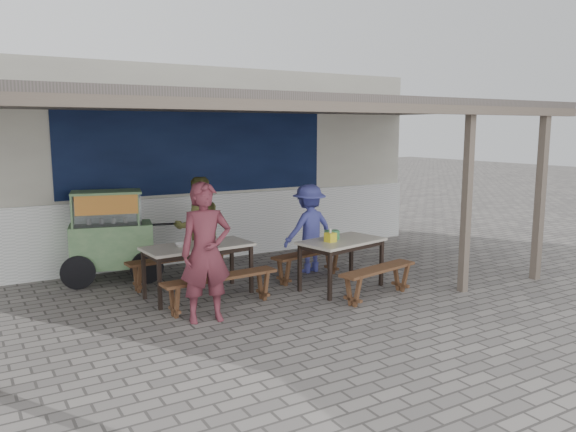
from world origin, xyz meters
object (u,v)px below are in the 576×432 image
(tissue_box, at_px, (330,237))
(table_left, at_px, (198,250))
(patron_wall_side, at_px, (198,227))
(bench_left_wall, at_px, (179,263))
(bench_right_wall, at_px, (309,259))
(vendor_cart, at_px, (110,233))
(table_right, at_px, (342,245))
(bench_right_street, at_px, (378,276))
(patron_street_side, at_px, (206,253))
(bench_left_street, at_px, (221,283))
(donation_box, at_px, (332,235))
(patron_right_table, at_px, (309,228))
(condiment_bowl, at_px, (182,245))
(condiment_jar, at_px, (207,238))

(tissue_box, bearing_deg, table_left, 156.27)
(patron_wall_side, bearing_deg, bench_left_wall, 40.91)
(bench_right_wall, height_order, vendor_cart, vendor_cart)
(table_right, distance_m, bench_right_street, 0.78)
(patron_street_side, bearing_deg, bench_left_street, 56.24)
(table_left, relative_size, bench_left_street, 0.96)
(bench_left_wall, distance_m, donation_box, 2.39)
(patron_wall_side, bearing_deg, vendor_cart, -13.68)
(vendor_cart, xyz_separation_m, patron_street_side, (0.58, -2.51, 0.10))
(table_left, bearing_deg, patron_right_table, 6.01)
(table_left, distance_m, donation_box, 2.01)
(condiment_bowl, bearing_deg, patron_street_side, -94.03)
(patron_right_table, relative_size, tissue_box, 10.91)
(bench_left_wall, relative_size, vendor_cart, 0.89)
(bench_right_wall, bearing_deg, patron_right_table, 45.24)
(bench_left_wall, bearing_deg, bench_right_wall, -24.93)
(table_right, xyz_separation_m, vendor_cart, (-2.89, 2.20, 0.11))
(bench_left_street, height_order, condiment_jar, condiment_jar)
(table_left, relative_size, patron_right_table, 1.06)
(bench_left_wall, xyz_separation_m, patron_street_side, (-0.26, -1.73, 0.53))
(vendor_cart, relative_size, patron_wall_side, 1.13)
(table_right, bearing_deg, table_left, 147.87)
(bench_right_wall, xyz_separation_m, patron_right_table, (0.27, 0.42, 0.41))
(bench_left_street, relative_size, patron_right_table, 1.11)
(bench_right_wall, bearing_deg, bench_right_street, -90.00)
(table_right, distance_m, vendor_cart, 3.63)
(table_right, xyz_separation_m, bench_right_street, (0.14, -0.69, -0.34))
(table_left, height_order, bench_right_street, table_left)
(bench_right_street, xyz_separation_m, tissue_box, (-0.38, 0.65, 0.48))
(table_right, bearing_deg, donation_box, 113.72)
(patron_wall_side, bearing_deg, condiment_bowl, 62.26)
(patron_street_side, xyz_separation_m, patron_wall_side, (0.72, 2.06, -0.06))
(bench_left_wall, height_order, patron_right_table, patron_right_table)
(bench_left_wall, distance_m, table_right, 2.51)
(bench_right_street, xyz_separation_m, patron_street_side, (-2.45, 0.37, 0.54))
(bench_left_wall, height_order, donation_box, donation_box)
(donation_box, bearing_deg, bench_left_wall, 146.46)
(bench_left_wall, bearing_deg, donation_box, -37.28)
(tissue_box, xyz_separation_m, condiment_bowl, (-2.00, 0.79, -0.04))
(patron_wall_side, relative_size, donation_box, 8.17)
(bench_left_wall, xyz_separation_m, vendor_cart, (-0.84, 0.77, 0.44))
(table_right, xyz_separation_m, patron_right_table, (0.13, 1.11, 0.07))
(patron_right_table, height_order, donation_box, patron_right_table)
(condiment_bowl, bearing_deg, tissue_box, -21.58)
(patron_street_side, distance_m, patron_wall_side, 2.19)
(vendor_cart, height_order, patron_street_side, patron_street_side)
(bench_right_wall, xyz_separation_m, condiment_jar, (-1.61, 0.31, 0.46))
(table_left, relative_size, donation_box, 7.86)
(table_left, height_order, bench_left_wall, table_left)
(bench_left_street, xyz_separation_m, patron_wall_side, (0.37, 1.69, 0.48))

